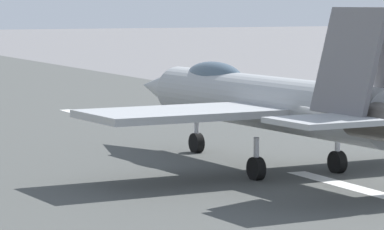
{
  "coord_description": "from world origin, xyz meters",
  "views": [
    {
      "loc": [
        -30.27,
        19.2,
        5.76
      ],
      "look_at": [
        2.74,
        4.24,
        2.2
      ],
      "focal_mm": 108.76,
      "sensor_mm": 36.0,
      "label": 1
    }
  ],
  "objects": [
    {
      "name": "marker_cone_far",
      "position": [
        23.39,
        -13.36,
        0.28
      ],
      "size": [
        0.44,
        0.44,
        0.55
      ],
      "primitive_type": "cone",
      "color": "orange",
      "rests_on": "ground"
    },
    {
      "name": "runway_strip",
      "position": [
        -0.02,
        0.0,
        0.01
      ],
      "size": [
        240.0,
        26.0,
        0.02
      ],
      "color": "#444644",
      "rests_on": "ground"
    },
    {
      "name": "fighter_jet",
      "position": [
        4.55,
        0.55,
        2.38
      ],
      "size": [
        17.9,
        14.25,
        5.58
      ],
      "color": "#9A9D9F",
      "rests_on": "ground"
    },
    {
      "name": "ground_plane",
      "position": [
        0.0,
        0.0,
        0.0
      ],
      "size": [
        400.0,
        400.0,
        0.0
      ],
      "primitive_type": "plane",
      "color": "slate"
    }
  ]
}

